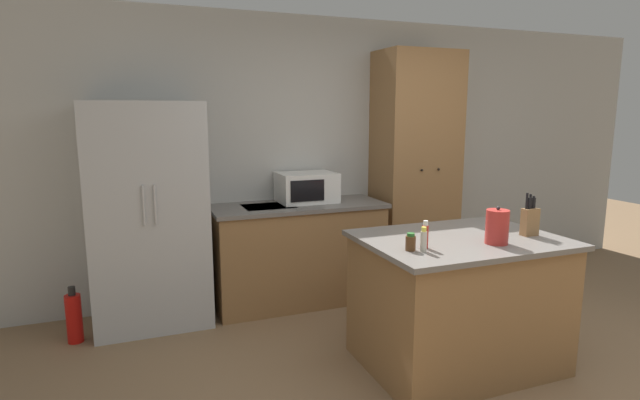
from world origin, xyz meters
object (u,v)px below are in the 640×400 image
Objects in this scene: microwave at (307,187)px; knife_block at (530,220)px; fire_extinguisher at (74,318)px; refrigerator at (149,216)px; spice_bottle_short_red at (411,242)px; spice_bottle_tall_dark at (424,240)px; pantry_cabinet at (415,171)px; spice_bottle_amber_oil at (425,235)px; kettle at (497,227)px.

microwave is 1.97m from knife_block.
knife_block is 0.67× the size of fire_extinguisher.
refrigerator reaches higher than spice_bottle_short_red.
microwave is 3.42× the size of spice_bottle_tall_dark.
spice_bottle_amber_oil is (-0.96, -1.68, -0.17)m from pantry_cabinet.
microwave reaches higher than spice_bottle_amber_oil.
kettle reaches higher than spice_bottle_tall_dark.
spice_bottle_short_red is at bearing -177.93° from knife_block.
spice_bottle_short_red is at bearing -48.70° from refrigerator.
microwave is at bearing 4.06° from refrigerator.
kettle is 0.55× the size of fire_extinguisher.
kettle is (0.48, -0.08, 0.03)m from spice_bottle_amber_oil.
pantry_cabinet is at bearing -1.96° from microwave.
refrigerator is 0.93m from fire_extinguisher.
kettle is (-0.35, -0.09, 0.00)m from knife_block.
kettle is at bearing -1.00° from spice_bottle_tall_dark.
spice_bottle_amber_oil is at bearing 50.80° from spice_bottle_tall_dark.
knife_block reaches higher than spice_bottle_short_red.
knife_block is 3.39m from fire_extinguisher.
microwave reaches higher than spice_bottle_short_red.
spice_bottle_short_red is at bearing -88.38° from microwave.
spice_bottle_short_red is at bearing -171.15° from spice_bottle_amber_oil.
refrigerator is 2.25m from spice_bottle_tall_dark.
kettle is at bearing -5.56° from spice_bottle_short_red.
spice_bottle_amber_oil is at bearing -34.20° from fire_extinguisher.
spice_bottle_tall_dark is (-1.01, -1.74, -0.18)m from pantry_cabinet.
pantry_cabinet is 1.12m from microwave.
pantry_cabinet is 3.24m from fire_extinguisher.
spice_bottle_amber_oil is 0.71× the size of kettle.
spice_bottle_tall_dark is at bearing -86.52° from microwave.
kettle is (0.59, -0.06, 0.06)m from spice_bottle_short_red.
refrigerator is at bearing 133.78° from spice_bottle_amber_oil.
spice_bottle_tall_dark is at bearing 179.00° from kettle.
refrigerator is at bearing -178.63° from pantry_cabinet.
refrigerator reaches higher than kettle.
fire_extinguisher is at bearing -175.78° from pantry_cabinet.
refrigerator is at bearing 140.20° from kettle.
pantry_cabinet reaches higher than refrigerator.
refrigerator is 4.13× the size of fire_extinguisher.
kettle reaches higher than fire_extinguisher.
microwave reaches higher than fire_extinguisher.
spice_bottle_short_red is (1.43, -1.63, 0.05)m from refrigerator.
fire_extinguisher is (-2.02, 1.47, -0.76)m from spice_bottle_short_red.
refrigerator is at bearing 16.05° from fire_extinguisher.
fire_extinguisher is at bearing -163.95° from refrigerator.
fire_extinguisher is at bearing 149.75° from kettle.
spice_bottle_short_red is 0.63× the size of spice_bottle_amber_oil.
pantry_cabinet is 2.02m from spice_bottle_tall_dark.
refrigerator is 2.87m from knife_block.
spice_bottle_amber_oil reaches higher than fire_extinguisher.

